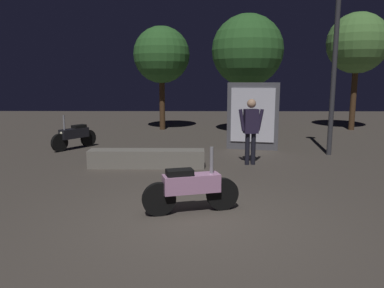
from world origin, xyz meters
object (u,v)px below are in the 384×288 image
Objects in this scene: person_rider_beside at (251,126)px; kiosk_billboard at (253,116)px; streetlamp_near at (336,43)px; motorcycle_black_parked_left at (74,135)px; motorcycle_pink_foreground at (191,187)px.

person_rider_beside is 2.33m from kiosk_billboard.
kiosk_billboard reaches higher than person_rider_beside.
streetlamp_near is 3.18m from kiosk_billboard.
motorcycle_black_parked_left is 0.28× the size of streetlamp_near.
motorcycle_black_parked_left is 5.72m from kiosk_billboard.
streetlamp_near is (7.81, -0.83, 2.77)m from motorcycle_black_parked_left.
kiosk_billboard reaches higher than motorcycle_black_parked_left.
motorcycle_pink_foreground is 3.94m from person_rider_beside.
streetlamp_near is (2.52, 1.30, 2.18)m from person_rider_beside.
kiosk_billboard is at bearing 126.72° from motorcycle_black_parked_left.
motorcycle_black_parked_left is 8.32m from streetlamp_near.
person_rider_beside is at bearing -152.64° from streetlamp_near.
streetlamp_near is (4.02, 4.89, 2.77)m from motorcycle_pink_foreground.
streetlamp_near is at bearing -69.99° from person_rider_beside.
streetlamp_near reaches higher than kiosk_billboard.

